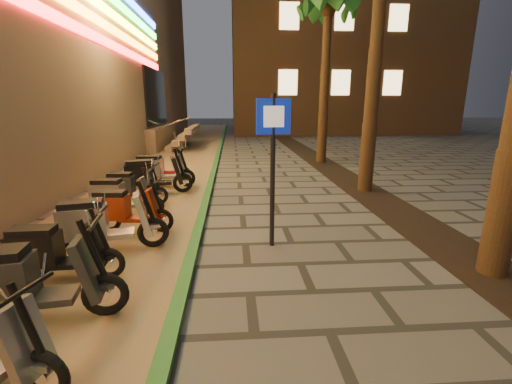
{
  "coord_description": "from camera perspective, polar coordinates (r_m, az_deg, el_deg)",
  "views": [
    {
      "loc": [
        -0.21,
        -2.36,
        2.43
      ],
      "look_at": [
        0.13,
        2.41,
        1.2
      ],
      "focal_mm": 24.0,
      "sensor_mm": 36.0,
      "label": 1
    }
  ],
  "objects": [
    {
      "name": "parking_strip",
      "position": [
        12.83,
        -14.68,
        3.04
      ],
      "size": [
        3.4,
        60.0,
        0.01
      ],
      "primitive_type": "cube",
      "color": "#8C7251",
      "rests_on": "ground"
    },
    {
      "name": "green_curb",
      "position": [
        12.61,
        -7.08,
        3.43
      ],
      "size": [
        0.18,
        60.0,
        0.1
      ],
      "primitive_type": "cube",
      "color": "#276929",
      "rests_on": "ground"
    },
    {
      "name": "planting_strip",
      "position": [
        8.64,
        22.39,
        -2.99
      ],
      "size": [
        1.2,
        40.0,
        0.02
      ],
      "primitive_type": "cube",
      "color": "black",
      "rests_on": "ground"
    },
    {
      "name": "palm_d",
      "position": [
        15.27,
        11.92,
        27.44
      ],
      "size": [
        2.97,
        3.02,
        7.16
      ],
      "color": "#472D19",
      "rests_on": "ground"
    },
    {
      "name": "pedestrian_sign",
      "position": [
        5.71,
        2.85,
        6.91
      ],
      "size": [
        0.57,
        0.12,
        2.6
      ],
      "rotation": [
        0.0,
        0.0,
        0.13
      ],
      "color": "black",
      "rests_on": "ground"
    },
    {
      "name": "scooter_5",
      "position": [
        4.67,
        -34.18,
        -12.29
      ],
      "size": [
        1.73,
        0.69,
        1.21
      ],
      "rotation": [
        0.0,
        0.0,
        0.14
      ],
      "color": "black",
      "rests_on": "ground"
    },
    {
      "name": "scooter_6",
      "position": [
        5.57,
        -30.72,
        -8.45
      ],
      "size": [
        1.5,
        0.53,
        1.06
      ],
      "rotation": [
        0.0,
        0.0,
        0.05
      ],
      "color": "black",
      "rests_on": "ground"
    },
    {
      "name": "scooter_7",
      "position": [
        6.23,
        -24.44,
        -4.74
      ],
      "size": [
        1.72,
        0.81,
        1.21
      ],
      "rotation": [
        0.0,
        0.0,
        0.23
      ],
      "color": "black",
      "rests_on": "ground"
    },
    {
      "name": "scooter_8",
      "position": [
        7.1,
        -21.21,
        -2.66
      ],
      "size": [
        1.53,
        0.54,
        1.07
      ],
      "rotation": [
        0.0,
        0.0,
        -0.08
      ],
      "color": "black",
      "rests_on": "ground"
    },
    {
      "name": "scooter_9",
      "position": [
        8.11,
        -21.93,
        -0.57
      ],
      "size": [
        1.57,
        0.55,
        1.11
      ],
      "rotation": [
        0.0,
        0.0,
        -0.06
      ],
      "color": "black",
      "rests_on": "ground"
    },
    {
      "name": "scooter_10",
      "position": [
        9.02,
        -20.26,
        0.86
      ],
      "size": [
        1.49,
        0.52,
        1.05
      ],
      "rotation": [
        0.0,
        0.0,
        -0.07
      ],
      "color": "black",
      "rests_on": "ground"
    },
    {
      "name": "scooter_11",
      "position": [
        9.76,
        -17.17,
        2.68
      ],
      "size": [
        1.8,
        0.9,
        1.27
      ],
      "rotation": [
        0.0,
        0.0,
        0.26
      ],
      "color": "black",
      "rests_on": "ground"
    },
    {
      "name": "scooter_12",
      "position": [
        10.71,
        -15.94,
        3.67
      ],
      "size": [
        1.75,
        0.62,
        1.23
      ],
      "rotation": [
        0.0,
        0.0,
        -0.08
      ],
      "color": "black",
      "rests_on": "ground"
    },
    {
      "name": "scooter_13",
      "position": [
        11.52,
        -15.56,
        4.03
      ],
      "size": [
        1.5,
        0.53,
        1.06
      ],
      "rotation": [
        0.0,
        0.0,
        0.06
      ],
      "color": "black",
      "rests_on": "ground"
    }
  ]
}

